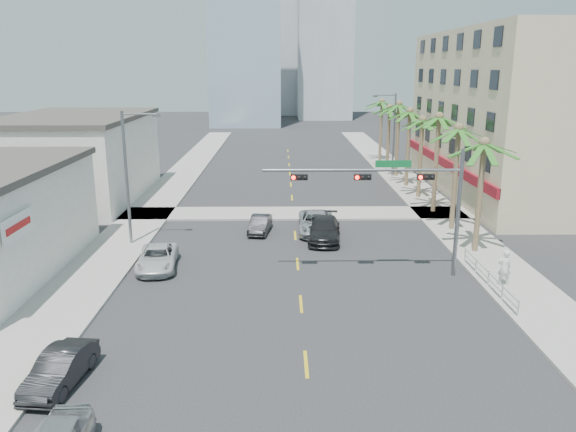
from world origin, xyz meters
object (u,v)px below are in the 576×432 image
object	(u,v)px
traffic_signal_mast	(403,190)
car_lane_left	(260,224)
pedestrian	(504,268)
car_parked_mid	(60,369)
car_lane_center	(316,223)
car_lane_right	(324,229)
car_parked_far	(157,258)

from	to	relation	value
traffic_signal_mast	car_lane_left	size ratio (longest dim) A/B	2.97
car_lane_left	pedestrian	distance (m)	17.43
car_parked_mid	pedestrian	world-z (taller)	pedestrian
car_lane_center	car_lane_right	bearing A→B (deg)	-73.84
car_parked_far	car_lane_center	xyz separation A→B (m)	(9.96, 7.42, 0.09)
traffic_signal_mast	car_parked_far	distance (m)	14.93
car_parked_mid	car_lane_right	xyz separation A→B (m)	(11.40, 18.31, 0.11)
car_lane_right	car_lane_left	bearing A→B (deg)	162.49
car_parked_far	car_lane_left	size ratio (longest dim) A/B	1.28
pedestrian	traffic_signal_mast	bearing A→B (deg)	-19.71
car_lane_left	car_lane_right	bearing A→B (deg)	-15.82
car_lane_center	car_lane_right	distance (m)	1.87
traffic_signal_mast	car_parked_mid	distance (m)	19.45
traffic_signal_mast	car_lane_right	world-z (taller)	traffic_signal_mast
car_parked_far	car_lane_right	size ratio (longest dim) A/B	0.90
car_lane_left	car_lane_right	xyz separation A→B (m)	(4.55, -1.93, 0.15)
car_parked_far	car_lane_center	distance (m)	12.42
car_parked_far	car_lane_right	bearing A→B (deg)	22.74
car_lane_left	car_parked_far	bearing A→B (deg)	-120.75
car_lane_right	pedestrian	world-z (taller)	pedestrian
car_parked_far	traffic_signal_mast	bearing A→B (deg)	-11.04
car_lane_center	car_parked_far	bearing A→B (deg)	-141.57
car_lane_center	car_lane_right	world-z (taller)	car_lane_right
car_lane_left	car_lane_center	world-z (taller)	car_lane_center
car_lane_left	traffic_signal_mast	bearing A→B (deg)	-39.72
car_lane_center	pedestrian	xyz separation A→B (m)	(9.62, -10.64, 0.39)
car_lane_center	car_lane_right	xyz separation A→B (m)	(0.47, -1.81, 0.01)
car_lane_right	car_parked_mid	bearing A→B (deg)	-116.42
traffic_signal_mast	car_lane_center	world-z (taller)	traffic_signal_mast
car_lane_left	car_lane_center	distance (m)	4.09
car_parked_mid	car_parked_far	world-z (taller)	same
car_parked_mid	car_parked_far	xyz separation A→B (m)	(0.98, 12.70, -0.00)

